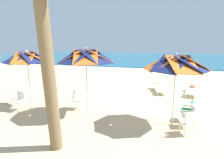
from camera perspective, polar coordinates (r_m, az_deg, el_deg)
name	(u,v)px	position (r m, az deg, el deg)	size (l,w,h in m)	color
ground_plane	(167,100)	(10.94, 15.95, -5.81)	(80.00, 80.00, 0.00)	beige
sea	(171,58)	(41.46, 17.24, 6.14)	(80.00, 36.00, 0.10)	#19607F
surf_foam	(170,70)	(23.25, 16.88, 2.79)	(80.00, 0.70, 0.01)	white
beach_umbrella_0	(176,64)	(7.22, 18.43, 4.51)	(2.30, 2.30, 2.71)	silver
plastic_chair_0	(189,121)	(6.97, 21.84, -11.44)	(0.59, 0.61, 0.87)	white
plastic_chair_1	(189,109)	(8.21, 21.85, -8.10)	(0.55, 0.53, 0.87)	#2D8C4C
plastic_chair_2	(189,114)	(7.62, 22.02, -9.56)	(0.53, 0.50, 0.87)	white
beach_umbrella_1	(86,57)	(7.88, -7.66, 6.74)	(2.35, 2.35, 2.90)	silver
plastic_chair_3	(78,99)	(9.09, -10.11, -5.65)	(0.48, 0.46, 0.87)	white
beach_umbrella_2	(27,58)	(9.46, -23.88, 5.85)	(2.03, 2.03, 2.76)	silver
plastic_chair_4	(19,100)	(9.74, -25.84, -5.49)	(0.47, 0.50, 0.87)	white
sun_lounger_0	(193,90)	(12.47, 22.89, -2.88)	(1.03, 2.23, 0.62)	white
sun_lounger_1	(160,88)	(12.46, 13.98, -2.35)	(1.10, 2.23, 0.62)	white
palm_tree_1	(45,37)	(5.28, -19.15, 11.87)	(3.18, 2.47, 5.42)	brown
beach_ball	(192,87)	(13.72, 22.69, -2.12)	(0.36, 0.36, 0.36)	red
beachgoer_seated	(181,68)	(22.50, 19.76, 3.11)	(0.30, 0.93, 0.92)	red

